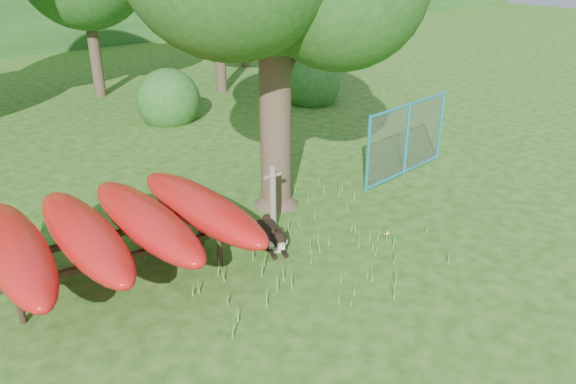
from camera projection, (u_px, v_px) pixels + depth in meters
ground at (326, 280)px, 8.59m from camera, size 80.00×80.00×0.00m
wooden_post at (273, 197)px, 9.79m from camera, size 0.34×0.12×1.25m
kayak_rack at (116, 227)px, 8.25m from camera, size 3.63×3.77×1.17m
husky_dog at (273, 237)px, 9.45m from camera, size 0.64×1.13×0.54m
fence_section at (407, 139)px, 12.16m from camera, size 2.77×0.38×2.71m
wildflower_clump at (387, 234)px, 9.59m from camera, size 0.09×0.08×0.20m
shrub_right at (312, 102)px, 17.99m from camera, size 1.80×1.80×1.80m
shrub_mid at (170, 121)px, 16.17m from camera, size 1.80×1.80×1.80m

